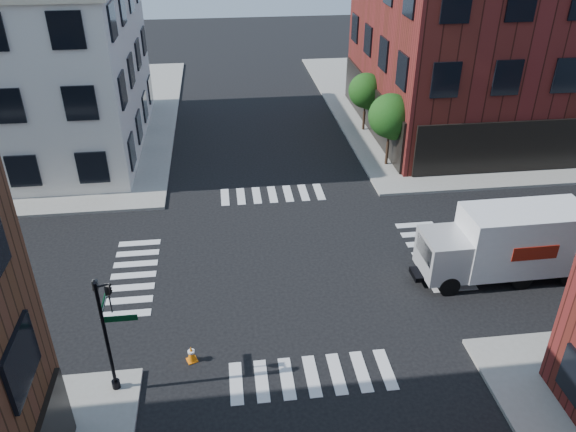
# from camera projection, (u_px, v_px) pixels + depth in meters

# --- Properties ---
(ground) EXTENTS (120.00, 120.00, 0.00)m
(ground) POSITION_uv_depth(u_px,v_px,m) (288.00, 264.00, 26.00)
(ground) COLOR black
(ground) RESTS_ON ground
(sidewalk_ne) EXTENTS (30.00, 30.00, 0.15)m
(sidewalk_ne) POSITION_uv_depth(u_px,v_px,m) (508.00, 101.00, 46.28)
(sidewalk_ne) COLOR gray
(sidewalk_ne) RESTS_ON ground
(building_ne) EXTENTS (25.00, 16.00, 12.00)m
(building_ne) POSITION_uv_depth(u_px,v_px,m) (551.00, 41.00, 38.97)
(building_ne) COLOR #4C1913
(building_ne) RESTS_ON ground
(tree_near) EXTENTS (2.69, 2.69, 4.49)m
(tree_near) POSITION_uv_depth(u_px,v_px,m) (391.00, 118.00, 33.81)
(tree_near) COLOR black
(tree_near) RESTS_ON ground
(tree_far) EXTENTS (2.43, 2.43, 4.07)m
(tree_far) POSITION_uv_depth(u_px,v_px,m) (367.00, 92.00, 39.11)
(tree_far) COLOR black
(tree_far) RESTS_ON ground
(signal_pole) EXTENTS (1.29, 1.24, 4.60)m
(signal_pole) POSITION_uv_depth(u_px,v_px,m) (107.00, 324.00, 18.11)
(signal_pole) COLOR black
(signal_pole) RESTS_ON ground
(box_truck) EXTENTS (7.43, 2.39, 3.34)m
(box_truck) POSITION_uv_depth(u_px,v_px,m) (507.00, 243.00, 24.37)
(box_truck) COLOR silver
(box_truck) RESTS_ON ground
(traffic_cone) EXTENTS (0.47, 0.47, 0.68)m
(traffic_cone) POSITION_uv_depth(u_px,v_px,m) (191.00, 354.00, 20.50)
(traffic_cone) COLOR orange
(traffic_cone) RESTS_ON ground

